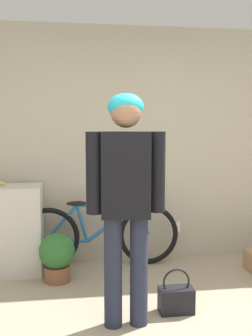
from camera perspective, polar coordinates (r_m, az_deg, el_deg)
The scene contains 6 objects.
wall_back at distance 4.41m, azimuth 0.52°, elevation 3.32°, with size 8.00×0.07×2.60m.
side_shelf at distance 4.27m, azimuth -17.48°, elevation -8.56°, with size 0.81×0.46×0.91m.
person at distance 2.90m, azimuth -0.00°, elevation -2.79°, with size 0.59×0.27×1.75m.
bicycle at distance 4.29m, azimuth -3.92°, elevation -9.62°, with size 1.74×0.46×0.73m.
handbag at distance 3.39m, azimuth 7.29°, elevation -18.28°, with size 0.28×0.16×0.37m.
potted_plant at distance 3.97m, azimuth -9.99°, elevation -12.36°, with size 0.35×0.35×0.48m.
Camera 1 is at (-0.66, -2.09, 1.50)m, focal length 42.00 mm.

